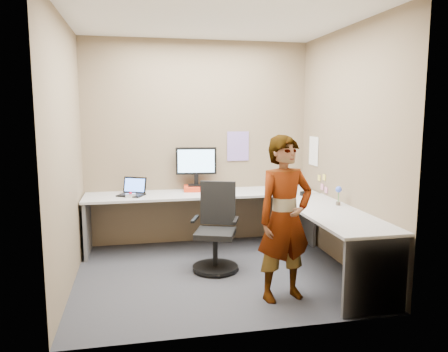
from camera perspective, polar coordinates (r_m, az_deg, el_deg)
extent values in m
plane|color=#292A2F|center=(4.91, -1.07, -12.68)|extent=(3.00, 3.00, 0.00)
plane|color=brown|center=(5.88, -3.42, 4.32)|extent=(3.00, 0.00, 3.00)
plane|color=brown|center=(5.09, 15.75, 3.39)|extent=(0.00, 2.70, 2.70)
plane|color=brown|center=(4.58, -19.93, 2.66)|extent=(0.00, 2.70, 2.70)
plane|color=white|center=(4.68, -1.16, 19.90)|extent=(3.00, 3.00, 0.00)
cube|color=#BABABA|center=(5.65, -2.90, -2.35)|extent=(2.96, 0.65, 0.03)
cube|color=#BABABA|center=(4.76, 13.74, -4.62)|extent=(0.65, 1.91, 0.03)
cube|color=#59595B|center=(5.70, -17.43, -6.40)|extent=(0.04, 0.60, 0.70)
cube|color=#59595B|center=(6.10, 10.67, -5.17)|extent=(0.04, 0.60, 0.70)
cube|color=#59595B|center=(4.09, 19.15, -12.37)|extent=(0.60, 0.04, 0.70)
cube|color=red|center=(5.78, -3.60, -1.61)|extent=(0.36, 0.28, 0.07)
cube|color=black|center=(5.78, -3.60, -1.20)|extent=(0.24, 0.18, 0.02)
cube|color=black|center=(5.78, -3.64, -0.43)|extent=(0.06, 0.05, 0.13)
cube|color=black|center=(5.75, -3.66, 1.98)|extent=(0.54, 0.09, 0.36)
cube|color=#93CFFF|center=(5.73, -3.65, 1.96)|extent=(0.48, 0.06, 0.30)
cube|color=black|center=(5.55, -12.05, -2.46)|extent=(0.37, 0.34, 0.02)
cube|color=black|center=(5.63, -11.57, -1.16)|extent=(0.30, 0.19, 0.20)
cube|color=#4978E7|center=(5.63, -11.57, -1.16)|extent=(0.26, 0.16, 0.16)
cube|color=#B7B7BC|center=(5.46, -12.11, -2.50)|extent=(0.12, 0.08, 0.04)
sphere|color=#B60C2A|center=(5.45, -12.12, -2.21)|extent=(0.04, 0.04, 0.04)
cone|color=white|center=(5.42, -2.24, -2.31)|extent=(0.10, 0.10, 0.06)
cube|color=black|center=(5.56, 10.58, -2.20)|extent=(0.15, 0.10, 0.05)
cylinder|color=brown|center=(5.05, 14.68, -3.49)|extent=(0.05, 0.05, 0.04)
cylinder|color=#338C3F|center=(5.04, 14.72, -2.49)|extent=(0.01, 0.01, 0.14)
sphere|color=#415EE4|center=(5.02, 14.75, -1.71)|extent=(0.07, 0.07, 0.07)
cube|color=#846BB7|center=(5.98, 1.83, 3.92)|extent=(0.30, 0.01, 0.40)
cube|color=white|center=(5.91, 11.63, 3.21)|extent=(0.01, 0.28, 0.38)
cube|color=#F2E059|center=(5.63, 12.94, -0.16)|extent=(0.01, 0.07, 0.07)
cube|color=pink|center=(5.69, 12.69, -1.38)|extent=(0.01, 0.07, 0.07)
cube|color=pink|center=(5.59, 13.19, -1.79)|extent=(0.01, 0.07, 0.07)
cube|color=#F2E059|center=(5.77, 12.31, -0.24)|extent=(0.01, 0.07, 0.07)
cylinder|color=black|center=(5.00, -1.14, -11.84)|extent=(0.51, 0.51, 0.04)
cylinder|color=black|center=(4.94, -1.15, -9.65)|extent=(0.05, 0.05, 0.37)
cube|color=black|center=(4.88, -1.16, -7.50)|extent=(0.54, 0.54, 0.06)
cube|color=black|center=(5.00, -0.80, -3.55)|extent=(0.39, 0.18, 0.50)
cube|color=black|center=(4.88, -3.83, -5.63)|extent=(0.13, 0.27, 0.03)
cube|color=black|center=(4.81, 1.54, -5.83)|extent=(0.13, 0.27, 0.03)
imported|color=#999399|center=(4.13, 7.95, -5.53)|extent=(0.63, 0.49, 1.56)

